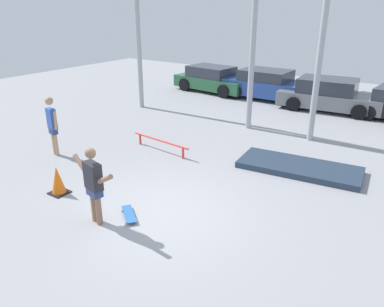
# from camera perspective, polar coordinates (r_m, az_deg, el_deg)

# --- Properties ---
(ground_plane) EXTENTS (36.00, 36.00, 0.00)m
(ground_plane) POSITION_cam_1_polar(r_m,az_deg,el_deg) (8.41, -5.02, -8.96)
(ground_plane) COLOR #9E9EA3
(skateboarder) EXTENTS (1.47, 0.41, 1.68)m
(skateboarder) POSITION_cam_1_polar(r_m,az_deg,el_deg) (7.85, -14.77, -4.31)
(skateboarder) COLOR #8C664C
(skateboarder) RESTS_ON ground_plane
(skateboard) EXTENTS (0.73, 0.62, 0.08)m
(skateboard) POSITION_cam_1_polar(r_m,az_deg,el_deg) (8.32, -9.59, -9.07)
(skateboard) COLOR #2D66B2
(skateboard) RESTS_ON ground_plane
(manual_pad) EXTENTS (3.40, 1.71, 0.17)m
(manual_pad) POSITION_cam_1_polar(r_m,az_deg,el_deg) (10.77, 16.00, -2.05)
(manual_pad) COLOR #28384C
(manual_pad) RESTS_ON ground_plane
(grind_rail) EXTENTS (2.28, 0.28, 0.38)m
(grind_rail) POSITION_cam_1_polar(r_m,az_deg,el_deg) (11.66, -4.82, 1.75)
(grind_rail) COLOR red
(grind_rail) RESTS_ON ground_plane
(canopy_support_left) EXTENTS (5.47, 0.20, 6.44)m
(canopy_support_left) POSITION_cam_1_polar(r_m,az_deg,el_deg) (14.78, -0.32, 20.26)
(canopy_support_left) COLOR #A5A8AD
(canopy_support_left) RESTS_ON ground_plane
(parked_car_green) EXTENTS (4.22, 2.18, 1.29)m
(parked_car_green) POSITION_cam_1_polar(r_m,az_deg,el_deg) (19.81, 3.17, 11.21)
(parked_car_green) COLOR #28603D
(parked_car_green) RESTS_ON ground_plane
(parked_car_blue) EXTENTS (4.14, 2.05, 1.38)m
(parked_car_blue) POSITION_cam_1_polar(r_m,az_deg,el_deg) (18.55, 11.43, 10.23)
(parked_car_blue) COLOR #284793
(parked_car_blue) RESTS_ON ground_plane
(parked_car_grey) EXTENTS (4.36, 2.28, 1.35)m
(parked_car_grey) POSITION_cam_1_polar(r_m,az_deg,el_deg) (17.24, 20.15, 8.35)
(parked_car_grey) COLOR slate
(parked_car_grey) RESTS_ON ground_plane
(bystander) EXTENTS (0.66, 0.24, 1.79)m
(bystander) POSITION_cam_1_polar(r_m,az_deg,el_deg) (11.83, -20.55, 4.43)
(bystander) COLOR tan
(bystander) RESTS_ON ground_plane
(traffic_cone) EXTENTS (0.42, 0.42, 0.70)m
(traffic_cone) POSITION_cam_1_polar(r_m,az_deg,el_deg) (9.58, -19.78, -3.88)
(traffic_cone) COLOR black
(traffic_cone) RESTS_ON ground_plane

